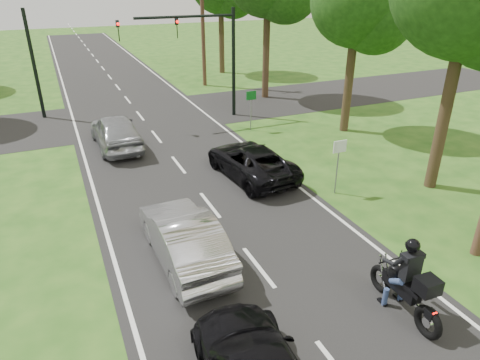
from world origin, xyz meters
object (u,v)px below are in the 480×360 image
(motorcycle_rider, at_px, (408,286))
(dark_suv, at_px, (251,161))
(utility_pole_far, at_px, (202,14))
(sign_green, at_px, (251,101))
(traffic_signal, at_px, (202,45))
(sign_white, at_px, (339,154))
(silver_sedan, at_px, (184,238))
(silver_suv, at_px, (116,131))

(motorcycle_rider, xyz_separation_m, dark_suv, (-0.02, 8.75, -0.15))
(utility_pole_far, xyz_separation_m, sign_green, (-1.30, -11.02, -3.49))
(dark_suv, xyz_separation_m, traffic_signal, (0.92, 8.31, 3.46))
(traffic_signal, bearing_deg, sign_white, -82.95)
(sign_green, bearing_deg, motorcycle_rider, -99.95)
(utility_pole_far, bearing_deg, dark_suv, -103.05)
(dark_suv, relative_size, sign_white, 2.25)
(sign_green, bearing_deg, silver_sedan, -124.33)
(motorcycle_rider, relative_size, sign_green, 1.15)
(traffic_signal, xyz_separation_m, utility_pole_far, (2.86, 8.00, 0.95))
(utility_pole_far, bearing_deg, traffic_signal, -109.68)
(motorcycle_rider, height_order, utility_pole_far, utility_pole_far)
(silver_sedan, xyz_separation_m, silver_suv, (-0.29, 10.12, 0.06))
(silver_suv, bearing_deg, silver_sedan, 89.64)
(dark_suv, relative_size, utility_pole_far, 0.48)
(silver_sedan, distance_m, silver_suv, 10.12)
(motorcycle_rider, distance_m, dark_suv, 8.75)
(dark_suv, height_order, sign_green, sign_green)
(motorcycle_rider, height_order, silver_suv, motorcycle_rider)
(motorcycle_rider, relative_size, utility_pole_far, 0.24)
(silver_suv, relative_size, sign_green, 2.24)
(utility_pole_far, bearing_deg, motorcycle_rider, -98.54)
(dark_suv, height_order, sign_white, sign_white)
(motorcycle_rider, height_order, silver_sedan, motorcycle_rider)
(motorcycle_rider, relative_size, silver_sedan, 0.54)
(dark_suv, xyz_separation_m, silver_sedan, (-4.21, -4.50, 0.09))
(motorcycle_rider, xyz_separation_m, utility_pole_far, (3.76, 25.06, 4.26))
(silver_sedan, xyz_separation_m, traffic_signal, (5.13, 12.81, 3.37))
(dark_suv, height_order, traffic_signal, traffic_signal)
(utility_pole_far, bearing_deg, silver_suv, -127.74)
(silver_sedan, height_order, traffic_signal, traffic_signal)
(silver_suv, xyz_separation_m, utility_pole_far, (8.28, 10.70, 4.26))
(silver_suv, relative_size, utility_pole_far, 0.48)
(utility_pole_far, relative_size, sign_green, 4.71)
(motorcycle_rider, xyz_separation_m, silver_suv, (-4.52, 14.36, -0.00))
(silver_suv, bearing_deg, traffic_signal, -155.55)
(motorcycle_rider, bearing_deg, sign_green, 82.37)
(dark_suv, xyz_separation_m, sign_white, (2.28, -2.71, 0.92))
(dark_suv, distance_m, utility_pole_far, 17.32)
(sign_white, bearing_deg, silver_suv, 129.17)
(silver_suv, bearing_deg, motorcycle_rider, 105.45)
(silver_sedan, distance_m, traffic_signal, 14.21)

